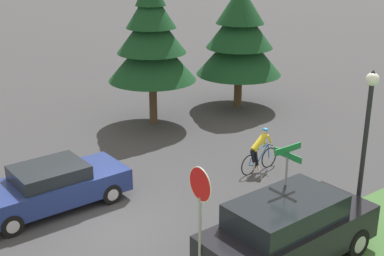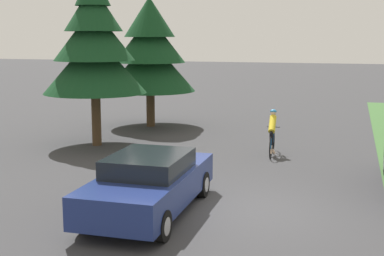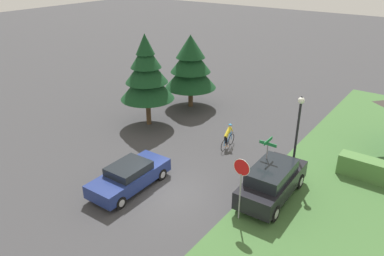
# 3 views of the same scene
# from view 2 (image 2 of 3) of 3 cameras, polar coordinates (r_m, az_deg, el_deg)

# --- Properties ---
(ground_plane) EXTENTS (140.00, 140.00, 0.00)m
(ground_plane) POSITION_cam_2_polar(r_m,az_deg,el_deg) (12.53, 5.50, -8.61)
(ground_plane) COLOR #38383A
(sedan_left_lane) EXTENTS (1.92, 4.52, 1.36)m
(sedan_left_lane) POSITION_cam_2_polar(r_m,az_deg,el_deg) (12.04, -4.56, -5.91)
(sedan_left_lane) COLOR navy
(sedan_left_lane) RESTS_ON ground
(cyclist) EXTENTS (0.44, 1.74, 1.54)m
(cyclist) POSITION_cam_2_polar(r_m,az_deg,el_deg) (18.02, 8.56, -0.62)
(cyclist) COLOR black
(cyclist) RESTS_ON ground
(conifer_tall_near) EXTENTS (3.69, 3.69, 6.36)m
(conifer_tall_near) POSITION_cam_2_polar(r_m,az_deg,el_deg) (19.51, -10.40, 8.70)
(conifer_tall_near) COLOR #4C3823
(conifer_tall_near) RESTS_ON ground
(conifer_tall_far) EXTENTS (3.94, 3.94, 5.63)m
(conifer_tall_far) POSITION_cam_2_polar(r_m,az_deg,el_deg) (23.49, -4.52, 8.18)
(conifer_tall_far) COLOR #4C3823
(conifer_tall_far) RESTS_ON ground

